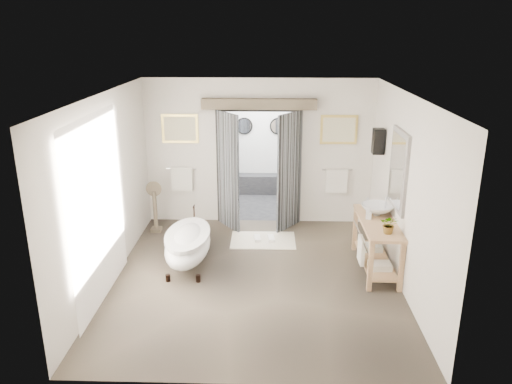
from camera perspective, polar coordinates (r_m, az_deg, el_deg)
ground_plane at (r=8.08m, az=-0.14°, el=-9.80°), size 5.00×5.00×0.00m
room_shell at (r=7.28m, az=-0.46°, el=2.78°), size 4.52×5.02×2.91m
shower_room at (r=11.49m, az=0.53°, el=3.68°), size 2.22×2.01×2.51m
back_wall_dressing at (r=9.71m, az=0.32°, el=4.94°), size 3.82×0.74×2.52m
clawfoot_tub at (r=8.40m, az=-7.78°, el=-5.90°), size 0.73×1.62×0.79m
vanity at (r=8.38m, az=13.48°, el=-5.45°), size 0.57×1.60×0.85m
pedestal_mirror at (r=9.86m, az=-11.45°, el=-2.03°), size 0.30×0.20×1.02m
rug at (r=9.40m, az=0.81°, el=-5.53°), size 1.21×0.81×0.01m
slippers at (r=9.40m, az=0.95°, el=-5.29°), size 0.40×0.29×0.05m
basin at (r=8.48m, az=13.68°, el=-2.00°), size 0.69×0.69×0.18m
plant at (r=7.76m, az=15.00°, el=-3.60°), size 0.32×0.30×0.29m
soap_bottle_a at (r=8.28m, az=12.77°, el=-2.35°), size 0.11×0.11×0.20m
soap_bottle_b at (r=8.89m, az=12.64°, el=-1.06°), size 0.16×0.16×0.15m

